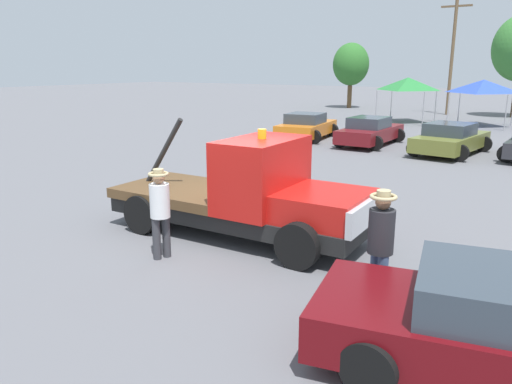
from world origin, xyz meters
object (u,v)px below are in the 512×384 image
at_px(parked_car_olive, 450,139).
at_px(utility_pole, 453,51).
at_px(parked_car_orange, 306,127).
at_px(canopy_tent_green, 408,84).
at_px(canopy_tent_blue, 483,86).
at_px(traffic_cone, 269,176).
at_px(tree_left, 351,64).
at_px(person_at_hood, 160,206).
at_px(parked_car_maroon, 370,131).
at_px(person_near_truck, 381,239).
at_px(tow_truck, 251,196).

relative_size(parked_car_olive, utility_pole, 0.52).
height_order(parked_car_orange, parked_car_olive, same).
bearing_deg(canopy_tent_green, canopy_tent_blue, 3.90).
relative_size(traffic_cone, utility_pole, 0.06).
bearing_deg(parked_car_olive, canopy_tent_green, 32.27).
bearing_deg(tree_left, utility_pole, -12.27).
relative_size(parked_car_orange, traffic_cone, 8.12).
bearing_deg(parked_car_orange, parked_car_olive, -103.19).
height_order(parked_car_olive, tree_left, tree_left).
distance_m(person_at_hood, canopy_tent_green, 26.92).
xyz_separation_m(parked_car_maroon, parked_car_olive, (3.77, -0.60, 0.00)).
bearing_deg(utility_pole, traffic_cone, -88.55).
height_order(canopy_tent_green, utility_pole, utility_pole).
xyz_separation_m(parked_car_maroon, canopy_tent_green, (-1.51, 10.70, 1.86)).
distance_m(person_near_truck, tree_left, 38.63).
relative_size(person_near_truck, person_at_hood, 1.05).
height_order(person_at_hood, canopy_tent_blue, canopy_tent_blue).
relative_size(parked_car_maroon, parked_car_olive, 0.98).
xyz_separation_m(parked_car_orange, tree_left, (-5.87, 19.67, 3.12)).
bearing_deg(tree_left, canopy_tent_green, -49.37).
height_order(tow_truck, person_near_truck, tow_truck).
height_order(tow_truck, tree_left, tree_left).
distance_m(tree_left, utility_pole, 9.11).
height_order(person_at_hood, utility_pole, utility_pole).
bearing_deg(person_at_hood, canopy_tent_green, 117.36).
distance_m(parked_car_maroon, parked_car_olive, 3.82).
bearing_deg(person_near_truck, canopy_tent_green, 56.31).
height_order(person_near_truck, canopy_tent_green, canopy_tent_green).
height_order(person_at_hood, traffic_cone, person_at_hood).
bearing_deg(parked_car_orange, tow_truck, -164.61).
relative_size(person_at_hood, parked_car_maroon, 0.39).
bearing_deg(parked_car_maroon, utility_pole, 1.96).
bearing_deg(canopy_tent_blue, tow_truck, -91.08).
height_order(parked_car_olive, canopy_tent_green, canopy_tent_green).
height_order(tow_truck, parked_car_olive, tow_truck).
distance_m(person_at_hood, parked_car_maroon, 16.08).
height_order(tow_truck, canopy_tent_green, canopy_tent_green).
bearing_deg(tow_truck, canopy_tent_blue, 87.32).
height_order(parked_car_maroon, tree_left, tree_left).
xyz_separation_m(tow_truck, canopy_tent_green, (-4.06, 24.74, 1.57)).
bearing_deg(person_near_truck, parked_car_maroon, 61.37).
height_order(tow_truck, parked_car_maroon, tow_truck).
relative_size(person_at_hood, utility_pole, 0.20).
bearing_deg(parked_car_orange, utility_pole, -17.05).
bearing_deg(canopy_tent_green, tree_left, 130.63).
relative_size(canopy_tent_green, canopy_tent_blue, 0.95).
xyz_separation_m(parked_car_orange, parked_car_maroon, (3.43, -0.12, -0.00)).
bearing_deg(parked_car_olive, parked_car_maroon, 88.26).
xyz_separation_m(person_near_truck, utility_pole, (-6.41, 33.46, 3.66)).
distance_m(tree_left, traffic_cone, 31.00).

